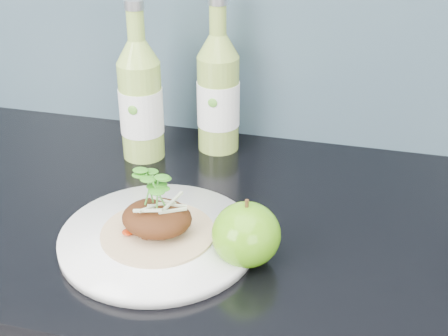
% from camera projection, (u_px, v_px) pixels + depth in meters
% --- Properties ---
extents(dinner_plate, '(0.34, 0.34, 0.02)m').
position_uv_depth(dinner_plate, '(158.00, 239.00, 0.87)').
color(dinner_plate, white).
rests_on(dinner_plate, kitchen_counter).
extents(pork_taco, '(0.16, 0.16, 0.10)m').
position_uv_depth(pork_taco, '(157.00, 217.00, 0.86)').
color(pork_taco, tan).
rests_on(pork_taco, dinner_plate).
extents(green_apple, '(0.11, 0.11, 0.10)m').
position_uv_depth(green_apple, '(246.00, 234.00, 0.82)').
color(green_apple, '#4A8B0F').
rests_on(green_apple, kitchen_counter).
extents(cider_bottle_left, '(0.08, 0.08, 0.28)m').
position_uv_depth(cider_bottle_left, '(141.00, 100.00, 1.06)').
color(cider_bottle_left, '#97BA4D').
rests_on(cider_bottle_left, kitchen_counter).
extents(cider_bottle_right, '(0.08, 0.08, 0.28)m').
position_uv_depth(cider_bottle_right, '(218.00, 94.00, 1.09)').
color(cider_bottle_right, '#8AA745').
rests_on(cider_bottle_right, kitchen_counter).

